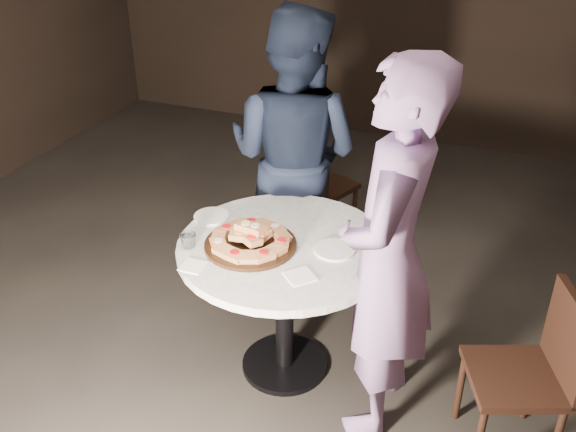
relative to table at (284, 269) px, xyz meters
The scene contains 13 objects.
floor 0.66m from the table, 152.10° to the right, with size 7.00×7.00×0.00m, color black.
table is the anchor object (origin of this frame).
serving_board 0.23m from the table, 151.22° to the right, with size 0.45×0.45×0.02m, color black.
focaccia_pile 0.26m from the table, 151.52° to the right, with size 0.40×0.40×0.11m.
plate_left 0.49m from the table, 166.67° to the left, with size 0.19×0.19×0.01m, color white.
plate_right 0.29m from the table, ahead, with size 0.20×0.20×0.01m, color white.
water_glass 0.50m from the table, 154.81° to the right, with size 0.08×0.08×0.07m, color silver.
napkin_near 0.49m from the table, 133.64° to the right, with size 0.11×0.11×0.01m, color white.
napkin_far 0.32m from the table, 54.20° to the right, with size 0.12×0.12×0.01m, color white.
chair_far 1.33m from the table, 102.18° to the left, with size 0.50×0.51×0.81m.
chair_right 1.24m from the table, ahead, with size 0.53×0.52×0.84m.
diner_navy 0.85m from the table, 107.62° to the left, with size 0.86×0.67×1.77m, color black.
diner_teal 0.61m from the table, 13.15° to the right, with size 0.66×0.44×1.82m, color slate.
Camera 1 is at (1.11, -2.39, 2.45)m, focal length 40.00 mm.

